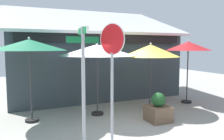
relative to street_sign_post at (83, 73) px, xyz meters
The scene contains 9 objects.
ground_plane 2.59m from the street_sign_post, 32.20° to the left, with size 28.00×28.00×0.10m, color #9E9B93.
cafe_building 6.11m from the street_sign_post, 70.22° to the left, with size 8.38×4.77×4.60m.
street_sign_post is the anchor object (origin of this frame).
stop_sign 0.78m from the street_sign_post, 25.37° to the right, with size 0.35×0.71×3.02m.
patio_umbrella_forest_green_left 2.65m from the street_sign_post, 115.64° to the left, with size 2.36×2.36×2.75m.
patio_umbrella_ivory_center 2.50m from the street_sign_post, 62.55° to the left, with size 2.65×2.65×2.60m.
patio_umbrella_mustard_right 3.89m from the street_sign_post, 32.12° to the left, with size 2.22×2.22×2.60m.
patio_umbrella_crimson_far_right 5.83m from the street_sign_post, 23.31° to the left, with size 1.92×1.92×2.74m.
sidewalk_planter 3.12m from the street_sign_post, 14.05° to the left, with size 0.71×0.71×0.96m.
Camera 1 is at (-3.08, -6.34, 2.44)m, focal length 36.23 mm.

